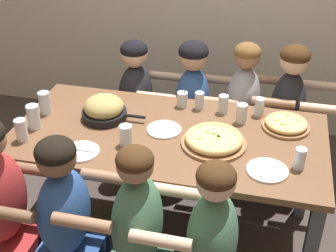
{
  "coord_description": "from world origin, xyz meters",
  "views": [
    {
      "loc": [
        0.55,
        -2.27,
        2.28
      ],
      "look_at": [
        0.0,
        0.0,
        0.85
      ],
      "focal_mm": 50.0,
      "sensor_mm": 36.0,
      "label": 1
    }
  ],
  "objects_px": {
    "cocktail_glass_blue": "(182,100)",
    "drinking_glass_f": "(34,118)",
    "drinking_glass_b": "(241,114)",
    "diner_far_right": "(285,128)",
    "diner_near_left": "(5,222)",
    "drinking_glass_g": "(199,101)",
    "diner_far_midleft": "(137,114)",
    "drinking_glass_i": "(259,108)",
    "drinking_glass_h": "(126,136)",
    "drinking_glass_c": "(300,159)",
    "drinking_glass_e": "(22,132)",
    "diner_far_center": "(192,118)",
    "skillet_bowl": "(104,109)",
    "empty_plate_c": "(267,170)",
    "pizza_board_second": "(286,124)",
    "diner_near_midleft": "(68,237)",
    "pizza_board_main": "(214,140)",
    "diner_far_midright": "(241,124)",
    "diner_near_center": "(138,251)",
    "drinking_glass_a": "(45,104)",
    "empty_plate_a": "(81,152)"
  },
  "relations": [
    {
      "from": "pizza_board_second",
      "to": "drinking_glass_h",
      "type": "height_order",
      "value": "drinking_glass_h"
    },
    {
      "from": "drinking_glass_b",
      "to": "drinking_glass_f",
      "type": "relative_size",
      "value": 0.82
    },
    {
      "from": "diner_far_right",
      "to": "drinking_glass_g",
      "type": "bearing_deg",
      "value": -59.65
    },
    {
      "from": "drinking_glass_b",
      "to": "diner_far_midleft",
      "type": "bearing_deg",
      "value": 151.35
    },
    {
      "from": "diner_far_center",
      "to": "drinking_glass_b",
      "type": "bearing_deg",
      "value": 40.95
    },
    {
      "from": "skillet_bowl",
      "to": "drinking_glass_b",
      "type": "distance_m",
      "value": 0.85
    },
    {
      "from": "diner_far_midleft",
      "to": "diner_far_midright",
      "type": "height_order",
      "value": "diner_far_midright"
    },
    {
      "from": "cocktail_glass_blue",
      "to": "drinking_glass_b",
      "type": "bearing_deg",
      "value": -16.22
    },
    {
      "from": "diner_near_midleft",
      "to": "diner_far_midright",
      "type": "relative_size",
      "value": 0.98
    },
    {
      "from": "cocktail_glass_blue",
      "to": "diner_near_midleft",
      "type": "height_order",
      "value": "diner_near_midleft"
    },
    {
      "from": "drinking_glass_g",
      "to": "drinking_glass_h",
      "type": "bearing_deg",
      "value": -122.61
    },
    {
      "from": "cocktail_glass_blue",
      "to": "diner_far_center",
      "type": "relative_size",
      "value": 0.11
    },
    {
      "from": "cocktail_glass_blue",
      "to": "drinking_glass_f",
      "type": "relative_size",
      "value": 0.83
    },
    {
      "from": "drinking_glass_a",
      "to": "drinking_glass_e",
      "type": "relative_size",
      "value": 1.09
    },
    {
      "from": "diner_far_midright",
      "to": "diner_far_center",
      "type": "relative_size",
      "value": 1.02
    },
    {
      "from": "pizza_board_main",
      "to": "drinking_glass_e",
      "type": "distance_m",
      "value": 1.1
    },
    {
      "from": "drinking_glass_e",
      "to": "diner_far_center",
      "type": "bearing_deg",
      "value": 48.93
    },
    {
      "from": "cocktail_glass_blue",
      "to": "diner_far_center",
      "type": "xyz_separation_m",
      "value": [
        0.01,
        0.33,
        -0.32
      ]
    },
    {
      "from": "drinking_glass_i",
      "to": "diner_near_midleft",
      "type": "bearing_deg",
      "value": -130.93
    },
    {
      "from": "drinking_glass_e",
      "to": "drinking_glass_h",
      "type": "xyz_separation_m",
      "value": [
        0.6,
        0.09,
        -0.0
      ]
    },
    {
      "from": "drinking_glass_c",
      "to": "drinking_glass_f",
      "type": "xyz_separation_m",
      "value": [
        -1.55,
        0.04,
        0.01
      ]
    },
    {
      "from": "drinking_glass_g",
      "to": "diner_near_left",
      "type": "height_order",
      "value": "diner_near_left"
    },
    {
      "from": "drinking_glass_g",
      "to": "diner_far_midleft",
      "type": "xyz_separation_m",
      "value": [
        -0.53,
        0.33,
        -0.35
      ]
    },
    {
      "from": "drinking_glass_a",
      "to": "diner_far_right",
      "type": "bearing_deg",
      "value": 22.44
    },
    {
      "from": "drinking_glass_i",
      "to": "drinking_glass_a",
      "type": "bearing_deg",
      "value": -167.5
    },
    {
      "from": "diner_near_center",
      "to": "diner_far_right",
      "type": "bearing_deg",
      "value": -27.03
    },
    {
      "from": "drinking_glass_e",
      "to": "diner_far_midright",
      "type": "bearing_deg",
      "value": 38.47
    },
    {
      "from": "drinking_glass_b",
      "to": "drinking_glass_c",
      "type": "relative_size",
      "value": 1.03
    },
    {
      "from": "empty_plate_c",
      "to": "diner_far_midleft",
      "type": "distance_m",
      "value": 1.39
    },
    {
      "from": "empty_plate_c",
      "to": "diner_far_center",
      "type": "xyz_separation_m",
      "value": [
        -0.57,
        0.91,
        -0.28
      ]
    },
    {
      "from": "drinking_glass_f",
      "to": "drinking_glass_h",
      "type": "bearing_deg",
      "value": -4.54
    },
    {
      "from": "diner_near_left",
      "to": "diner_far_center",
      "type": "relative_size",
      "value": 1.04
    },
    {
      "from": "cocktail_glass_blue",
      "to": "diner_near_midleft",
      "type": "distance_m",
      "value": 1.14
    },
    {
      "from": "diner_far_right",
      "to": "diner_near_left",
      "type": "relative_size",
      "value": 0.99
    },
    {
      "from": "empty_plate_a",
      "to": "empty_plate_c",
      "type": "xyz_separation_m",
      "value": [
        1.02,
        0.07,
        -0.0
      ]
    },
    {
      "from": "diner_far_right",
      "to": "diner_far_midleft",
      "type": "xyz_separation_m",
      "value": [
        -1.1,
        0.0,
        -0.03
      ]
    },
    {
      "from": "skillet_bowl",
      "to": "diner_far_midleft",
      "type": "relative_size",
      "value": 0.37
    },
    {
      "from": "diner_far_right",
      "to": "diner_far_midright",
      "type": "height_order",
      "value": "diner_far_right"
    },
    {
      "from": "drinking_glass_b",
      "to": "drinking_glass_i",
      "type": "bearing_deg",
      "value": 48.76
    },
    {
      "from": "diner_near_left",
      "to": "empty_plate_c",
      "type": "bearing_deg",
      "value": -71.96
    },
    {
      "from": "drinking_glass_f",
      "to": "diner_near_left",
      "type": "relative_size",
      "value": 0.13
    },
    {
      "from": "diner_far_right",
      "to": "pizza_board_second",
      "type": "bearing_deg",
      "value": -2.37
    },
    {
      "from": "drinking_glass_g",
      "to": "diner_near_left",
      "type": "relative_size",
      "value": 0.1
    },
    {
      "from": "drinking_glass_c",
      "to": "diner_far_right",
      "type": "bearing_deg",
      "value": 93.97
    },
    {
      "from": "drinking_glass_i",
      "to": "diner_far_midright",
      "type": "xyz_separation_m",
      "value": [
        -0.12,
        0.33,
        -0.33
      ]
    },
    {
      "from": "skillet_bowl",
      "to": "empty_plate_a",
      "type": "relative_size",
      "value": 1.96
    },
    {
      "from": "drinking_glass_i",
      "to": "empty_plate_c",
      "type": "bearing_deg",
      "value": -81.47
    },
    {
      "from": "pizza_board_main",
      "to": "skillet_bowl",
      "type": "bearing_deg",
      "value": 168.96
    },
    {
      "from": "empty_plate_c",
      "to": "diner_far_midright",
      "type": "relative_size",
      "value": 0.19
    },
    {
      "from": "diner_near_center",
      "to": "drinking_glass_e",
      "type": "bearing_deg",
      "value": 63.35
    }
  ]
}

